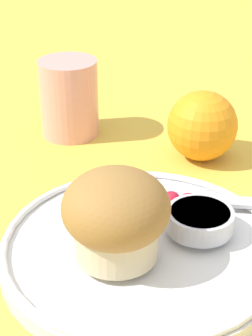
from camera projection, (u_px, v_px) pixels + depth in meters
ground_plane at (151, 259)px, 0.46m from camera, size 3.00×3.00×0.00m
plate at (141, 249)px, 0.46m from camera, size 0.23×0.23×0.02m
muffin at (116, 215)px, 0.42m from camera, size 0.08×0.08×0.07m
cream_ramekin at (200, 219)px, 0.46m from camera, size 0.06×0.06×0.02m
berry_pair at (180, 201)px, 0.49m from camera, size 0.03×0.02×0.02m
butter_knife at (173, 198)px, 0.50m from camera, size 0.19×0.03×0.00m
orange_fruit at (202, 126)px, 0.60m from camera, size 0.08×0.08×0.08m
juice_glass at (69, 98)px, 0.65m from camera, size 0.07×0.07×0.09m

